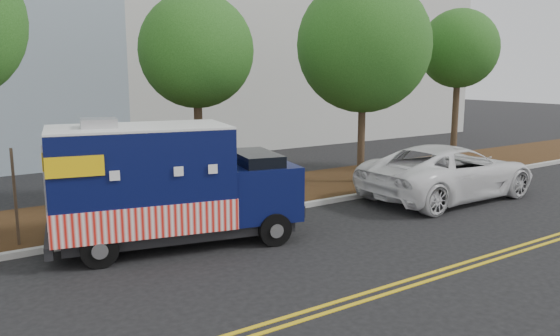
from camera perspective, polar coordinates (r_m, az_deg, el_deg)
ground at (r=13.63m, az=-6.42°, el=-7.48°), size 120.00×120.00×0.00m
curb at (r=14.82m, az=-8.97°, el=-5.79°), size 120.00×0.18×0.15m
mulch_strip at (r=16.68m, az=-12.06°, el=-4.08°), size 120.00×4.00×0.15m
centerline_near at (r=10.15m, az=5.74°, el=-13.80°), size 120.00×0.10×0.01m
centerline_far at (r=9.98m, az=6.69°, el=-14.26°), size 120.00×0.10×0.01m
tree_b at (r=16.69m, az=-8.73°, el=11.97°), size 3.40×3.40×6.39m
tree_c at (r=19.53m, az=8.74°, el=12.54°), size 4.65×4.65×7.30m
tree_d at (r=23.54m, az=18.19°, el=11.72°), size 3.15×3.15×6.55m
sign_post at (r=13.84m, az=-25.92°, el=-3.05°), size 0.06×0.06×2.40m
food_truck at (r=13.07m, az=-12.06°, el=-2.09°), size 6.15×3.32×3.08m
white_car at (r=18.52m, az=17.24°, el=-0.37°), size 6.29×2.91×1.75m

